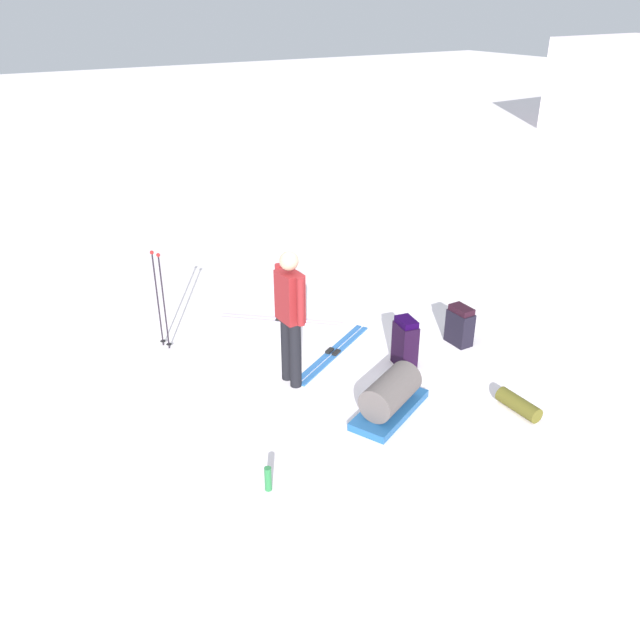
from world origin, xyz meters
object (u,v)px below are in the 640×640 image
ski_pair_near (281,320)px  backpack_large_dark (405,343)px  backpack_bright (460,326)px  thermos_bottle (268,479)px  skier_standing (290,312)px  ski_pair_far (333,353)px  ski_poles_planted_near (160,296)px  sleeping_mat_rolled (518,405)px  gear_sled (390,396)px

ski_pair_near → backpack_large_dark: bearing=20.9°
backpack_large_dark → backpack_bright: (-0.08, 1.00, -0.06)m
backpack_bright → thermos_bottle: backpack_bright is taller
skier_standing → backpack_bright: skier_standing is taller
ski_pair_far → thermos_bottle: (1.89, -1.93, 0.12)m
skier_standing → thermos_bottle: 2.11m
ski_poles_planted_near → ski_pair_near: bearing=85.9°
ski_pair_far → thermos_bottle: bearing=-45.6°
sleeping_mat_rolled → ski_poles_planted_near: bearing=-140.7°
backpack_large_dark → skier_standing: bearing=-105.6°
ski_pair_far → gear_sled: size_ratio=1.36×
sleeping_mat_rolled → thermos_bottle: (-0.32, -3.03, 0.04)m
sleeping_mat_rolled → skier_standing: bearing=-135.0°
ski_pair_far → skier_standing: bearing=-68.4°
sleeping_mat_rolled → thermos_bottle: 3.05m
backpack_bright → thermos_bottle: size_ratio=2.10×
ski_pair_near → thermos_bottle: size_ratio=5.69×
thermos_bottle → ski_pair_far: bearing=134.4°
gear_sled → thermos_bottle: bearing=-76.7°
gear_sled → sleeping_mat_rolled: bearing=59.9°
backpack_bright → thermos_bottle: (1.25, -3.56, -0.14)m
backpack_large_dark → gear_sled: backpack_large_dark is taller
ski_pair_far → backpack_large_dark: (0.71, 0.62, 0.31)m
backpack_large_dark → ski_poles_planted_near: (-2.06, -2.44, 0.43)m
backpack_bright → gear_sled: bearing=-65.0°
backpack_large_dark → backpack_bright: size_ratio=1.21×
sleeping_mat_rolled → backpack_large_dark: bearing=-162.5°
backpack_bright → ski_pair_near: bearing=-136.9°
ski_poles_planted_near → thermos_bottle: size_ratio=5.24×
skier_standing → gear_sled: size_ratio=1.43×
ski_poles_planted_near → thermos_bottle: 3.30m
sleeping_mat_rolled → thermos_bottle: thermos_bottle is taller
sleeping_mat_rolled → gear_sled: bearing=-120.1°
backpack_bright → ski_pair_far: bearing=-111.4°
gear_sled → ski_poles_planted_near: bearing=-149.8°
skier_standing → sleeping_mat_rolled: (1.89, 1.90, -0.86)m
backpack_bright → sleeping_mat_rolled: bearing=-18.5°
ski_pair_far → sleeping_mat_rolled: size_ratio=2.94×
ski_pair_near → sleeping_mat_rolled: sleeping_mat_rolled is taller
ski_poles_planted_near → sleeping_mat_rolled: (3.56, 2.92, -0.66)m
backpack_bright → ski_poles_planted_near: 4.00m
ski_pair_near → sleeping_mat_rolled: bearing=19.5°
skier_standing → ski_pair_far: 1.28m
backpack_large_dark → backpack_bright: 1.00m
gear_sled → thermos_bottle: gear_sled is taller
ski_pair_near → gear_sled: gear_sled is taller
gear_sled → thermos_bottle: (0.42, -1.76, -0.09)m
ski_poles_planted_near → backpack_bright: bearing=60.1°
ski_pair_far → gear_sled: (1.48, -0.17, 0.21)m
skier_standing → ski_pair_near: size_ratio=1.15×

